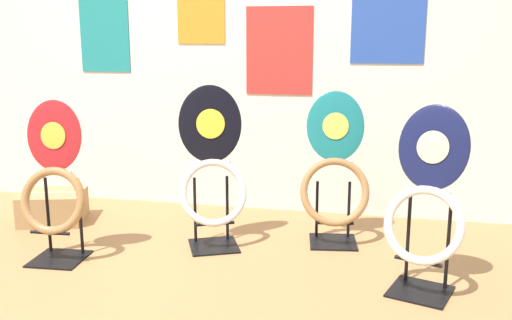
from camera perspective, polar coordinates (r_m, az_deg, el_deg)
name	(u,v)px	position (r m, az deg, el deg)	size (l,w,h in m)	color
wall_back	(191,26)	(4.15, -6.49, 13.19)	(8.00, 0.07, 2.60)	silver
toilet_seat_display_crimson_swirl	(54,191)	(3.31, -19.55, -2.91)	(0.38, 0.30, 0.89)	black
toilet_seat_display_navy_moon	(427,203)	(2.84, 16.71, -4.16)	(0.42, 0.36, 0.92)	black
toilet_seat_display_teal_sax	(335,178)	(3.42, 7.88, -1.80)	(0.43, 0.32, 0.91)	black
toilet_seat_display_jazz_black	(212,174)	(3.33, -4.39, -1.36)	(0.44, 0.37, 0.96)	black
storage_box	(53,207)	(4.09, -19.63, -4.45)	(0.48, 0.44, 0.20)	#A37F51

